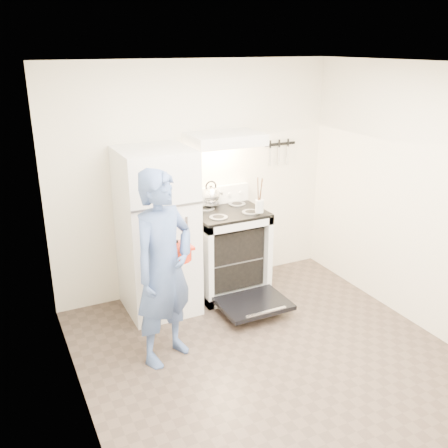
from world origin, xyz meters
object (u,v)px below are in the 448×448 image
Objects in this scene: refrigerator at (157,232)px; person at (164,269)px; dutch_oven at (177,253)px; stove_body at (228,253)px; tea_kettle at (211,194)px.

person is (-0.24, -0.87, 0.01)m from refrigerator.
person is 5.13× the size of dutch_oven.
tea_kettle reaches higher than stove_body.
tea_kettle is at bearing 50.33° from dutch_oven.
stove_body is 1.43m from person.
person is (-0.94, -1.10, -0.24)m from tea_kettle.
refrigerator is 5.80× the size of tea_kettle.
person reaches higher than stove_body.
person is at bearing -130.46° from tea_kettle.
dutch_oven is (-0.04, -0.67, 0.04)m from refrigerator.
stove_body is 2.75× the size of dutch_oven.
refrigerator reaches higher than stove_body.
dutch_oven is (-0.85, -0.69, 0.43)m from stove_body.
refrigerator reaches higher than dutch_oven.
stove_body is at bearing 14.76° from person.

